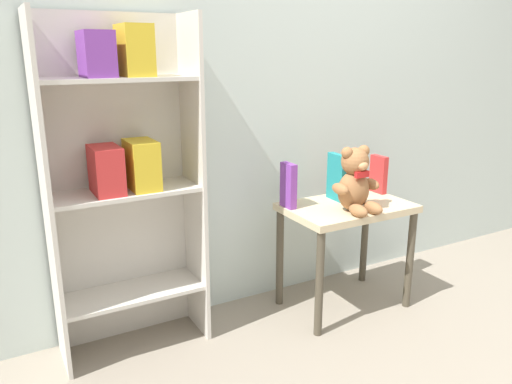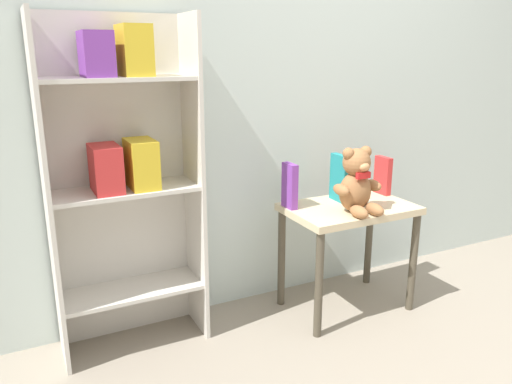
# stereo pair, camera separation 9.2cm
# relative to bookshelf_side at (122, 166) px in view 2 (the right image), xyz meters

# --- Properties ---
(wall_back) EXTENTS (4.80, 0.06, 2.50)m
(wall_back) POSITION_rel_bookshelf_side_xyz_m (0.98, 0.15, 0.40)
(wall_back) COLOR silver
(wall_back) RESTS_ON ground_plane
(bookshelf_side) EXTENTS (0.65, 0.28, 1.50)m
(bookshelf_side) POSITION_rel_bookshelf_side_xyz_m (0.00, 0.00, 0.00)
(bookshelf_side) COLOR beige
(bookshelf_side) RESTS_ON ground_plane
(display_table) EXTENTS (0.65, 0.42, 0.57)m
(display_table) POSITION_rel_bookshelf_side_xyz_m (1.10, -0.20, -0.37)
(display_table) COLOR beige
(display_table) RESTS_ON ground_plane
(teddy_bear) EXTENTS (0.25, 0.23, 0.32)m
(teddy_bear) POSITION_rel_bookshelf_side_xyz_m (1.06, -0.30, -0.13)
(teddy_bear) COLOR #99663D
(teddy_bear) RESTS_ON display_table
(book_standing_purple) EXTENTS (0.04, 0.10, 0.23)m
(book_standing_purple) POSITION_rel_bookshelf_side_xyz_m (0.80, -0.10, -0.17)
(book_standing_purple) COLOR purple
(book_standing_purple) RESTS_ON display_table
(book_standing_teal) EXTENTS (0.04, 0.14, 0.25)m
(book_standing_teal) POSITION_rel_bookshelf_side_xyz_m (1.10, -0.11, -0.16)
(book_standing_teal) COLOR teal
(book_standing_teal) RESTS_ON display_table
(book_standing_red) EXTENTS (0.03, 0.11, 0.21)m
(book_standing_red) POSITION_rel_bookshelf_side_xyz_m (1.39, -0.10, -0.18)
(book_standing_red) COLOR red
(book_standing_red) RESTS_ON display_table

